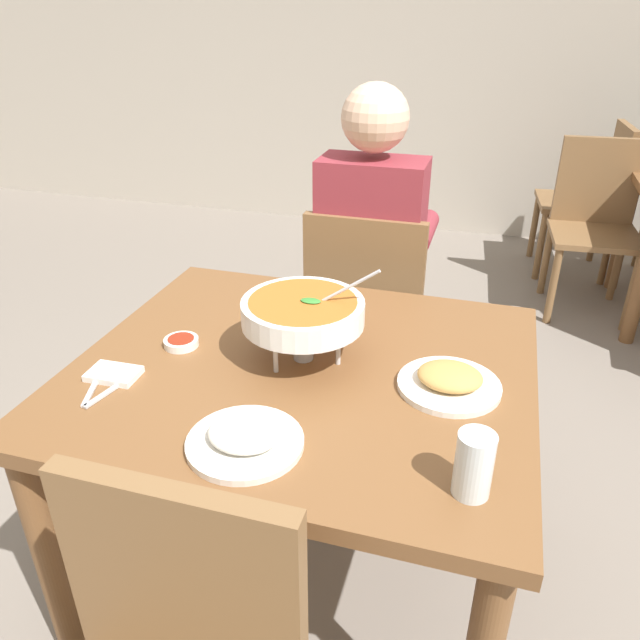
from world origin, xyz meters
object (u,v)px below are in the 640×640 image
object	(u,v)px
chair_diner_main	(368,310)
chair_bg_window	(595,192)
dining_table_main	(303,401)
drink_glass	(473,468)
diner_main	(372,248)
curry_bowl	(303,313)
rice_plate	(245,438)
appetizer_plate	(449,381)
chair_bg_corner	(595,216)
sauce_dish	(182,341)

from	to	relation	value
chair_diner_main	chair_bg_window	size ratio (longest dim) A/B	1.00
dining_table_main	drink_glass	bearing A→B (deg)	-37.63
diner_main	curry_bowl	xyz separation A→B (m)	(-0.01, -0.78, 0.12)
rice_plate	dining_table_main	bearing A→B (deg)	87.18
curry_bowl	chair_bg_window	xyz separation A→B (m)	(0.97, 2.67, -0.35)
chair_diner_main	curry_bowl	xyz separation A→B (m)	(-0.01, -0.74, 0.35)
chair_diner_main	curry_bowl	size ratio (longest dim) A/B	2.71
diner_main	chair_bg_window	bearing A→B (deg)	63.17
appetizer_plate	chair_bg_corner	world-z (taller)	chair_bg_corner
curry_bowl	sauce_dish	distance (m)	0.35
curry_bowl	appetizer_plate	size ratio (longest dim) A/B	1.39
diner_main	dining_table_main	bearing A→B (deg)	-90.00
appetizer_plate	chair_bg_corner	xyz separation A→B (m)	(0.56, 2.20, -0.24)
chair_diner_main	chair_bg_corner	distance (m)	1.69
chair_bg_corner	sauce_dish	bearing A→B (deg)	-119.60
drink_glass	chair_bg_corner	size ratio (longest dim) A/B	0.14
chair_bg_window	dining_table_main	bearing A→B (deg)	-109.53
chair_bg_window	drink_glass	bearing A→B (deg)	-99.86
dining_table_main	curry_bowl	bearing A→B (deg)	103.74
chair_diner_main	appetizer_plate	world-z (taller)	chair_diner_main
dining_table_main	chair_diner_main	bearing A→B (deg)	90.00
diner_main	appetizer_plate	distance (m)	0.88
drink_glass	chair_bg_corner	xyz separation A→B (m)	(0.48, 2.53, -0.28)
dining_table_main	diner_main	xyz separation A→B (m)	(0.00, 0.81, 0.12)
drink_glass	chair_bg_corner	world-z (taller)	chair_bg_corner
chair_bg_corner	dining_table_main	bearing A→B (deg)	-112.59
chair_diner_main	diner_main	size ratio (longest dim) A/B	0.69
curry_bowl	drink_glass	size ratio (longest dim) A/B	2.56
rice_plate	chair_bg_window	world-z (taller)	chair_bg_window
curry_bowl	diner_main	bearing A→B (deg)	89.44
chair_diner_main	chair_bg_corner	world-z (taller)	same
appetizer_plate	drink_glass	xyz separation A→B (m)	(0.07, -0.33, 0.04)
diner_main	drink_glass	xyz separation A→B (m)	(0.43, -1.14, 0.05)
chair_diner_main	appetizer_plate	size ratio (longest dim) A/B	3.75
dining_table_main	rice_plate	distance (m)	0.35
diner_main	rice_plate	distance (m)	1.13
chair_bg_corner	rice_plate	bearing A→B (deg)	-110.22
chair_bg_window	chair_bg_corner	bearing A→B (deg)	-95.01
chair_diner_main	sauce_dish	distance (m)	0.87
curry_bowl	appetizer_plate	xyz separation A→B (m)	(0.36, -0.03, -0.11)
diner_main	sauce_dish	distance (m)	0.87
curry_bowl	drink_glass	xyz separation A→B (m)	(0.44, -0.36, -0.07)
diner_main	rice_plate	bearing A→B (deg)	-90.82
curry_bowl	rice_plate	world-z (taller)	curry_bowl
rice_plate	chair_diner_main	bearing A→B (deg)	89.16
dining_table_main	diner_main	distance (m)	0.82
dining_table_main	sauce_dish	bearing A→B (deg)	179.63
diner_main	chair_bg_window	distance (m)	2.14
diner_main	chair_bg_corner	world-z (taller)	diner_main
chair_diner_main	curry_bowl	distance (m)	0.82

